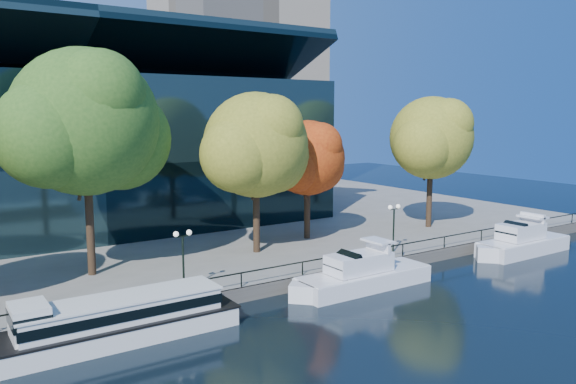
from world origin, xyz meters
TOP-DOWN VIEW (x-y plane):
  - ground at (0.00, 0.00)m, footprint 160.00×160.00m
  - promenade at (0.00, 36.38)m, footprint 90.00×67.08m
  - railing at (0.00, 3.25)m, footprint 88.20×0.08m
  - convention_building at (-4.00, 31.79)m, footprint 50.00×24.57m
  - tour_boat at (-9.50, 1.27)m, footprint 15.43×3.44m
  - cruiser_near at (8.30, 0.85)m, footprint 11.72×3.02m
  - cruiser_far at (26.96, 0.58)m, footprint 10.94×3.03m
  - tree_2 at (-7.30, 11.69)m, footprint 12.80×10.49m
  - tree_3 at (5.92, 10.90)m, footprint 10.77×8.83m
  - tree_4 at (12.46, 12.84)m, footprint 8.59×7.04m
  - tree_5 at (25.96, 10.27)m, footprint 10.37×8.51m
  - lamp_1 at (-3.57, 4.50)m, footprint 1.26×0.36m
  - lamp_2 at (15.14, 4.50)m, footprint 1.26×0.36m

SIDE VIEW (x-z plane):
  - ground at x=0.00m, z-range 0.00..0.00m
  - promenade at x=0.00m, z-range 0.00..1.00m
  - cruiser_near at x=8.30m, z-range -0.64..2.75m
  - cruiser_far at x=26.96m, z-range -0.65..2.92m
  - tour_boat at x=-9.50m, z-range -0.22..2.71m
  - railing at x=0.00m, z-range 1.44..2.43m
  - lamp_1 at x=-3.57m, z-range 1.97..6.00m
  - lamp_2 at x=15.14m, z-range 1.97..6.00m
  - tree_4 at x=12.46m, z-range 2.87..13.78m
  - convention_building at x=-4.00m, z-range -2.21..19.22m
  - tree_3 at x=5.92m, z-range 3.13..16.37m
  - tree_5 at x=25.96m, z-range 3.28..16.49m
  - tree_2 at x=-7.30m, z-range 3.67..19.68m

